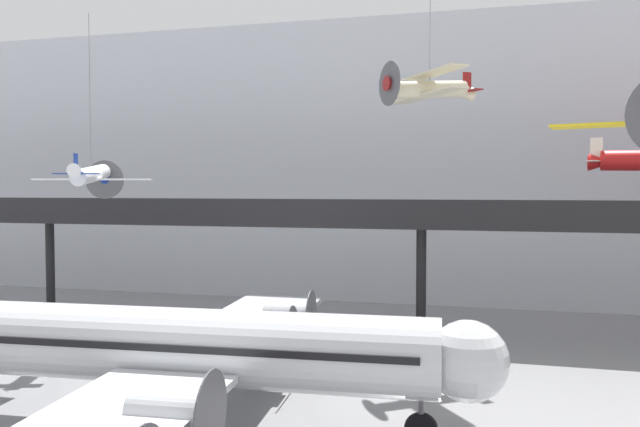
# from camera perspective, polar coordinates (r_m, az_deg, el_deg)

# --- Properties ---
(hangar_back_wall) EXTENTS (140.00, 3.00, 24.52)m
(hangar_back_wall) POSITION_cam_1_polar(r_m,az_deg,el_deg) (54.59, 10.30, 4.77)
(hangar_back_wall) COLOR silver
(hangar_back_wall) RESTS_ON ground
(mezzanine_walkway) EXTENTS (110.00, 3.20, 9.17)m
(mezzanine_walkway) POSITION_cam_1_polar(r_m,az_deg,el_deg) (43.09, 9.14, -0.86)
(mezzanine_walkway) COLOR black
(mezzanine_walkway) RESTS_ON ground
(airliner_silver_main) EXTENTS (27.32, 31.01, 9.41)m
(airliner_silver_main) POSITION_cam_1_polar(r_m,az_deg,el_deg) (26.95, -13.37, -11.82)
(airliner_silver_main) COLOR silver
(airliner_silver_main) RESTS_ON ground
(suspended_plane_cream_biplane) EXTENTS (5.96, 6.43, 6.36)m
(suspended_plane_cream_biplane) POSITION_cam_1_polar(r_m,az_deg,el_deg) (37.58, 9.94, 11.19)
(suspended_plane_cream_biplane) COLOR beige
(suspended_plane_white_twin) EXTENTS (7.24, 6.09, 11.54)m
(suspended_plane_white_twin) POSITION_cam_1_polar(r_m,az_deg,el_deg) (41.56, -20.19, 3.33)
(suspended_plane_white_twin) COLOR silver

